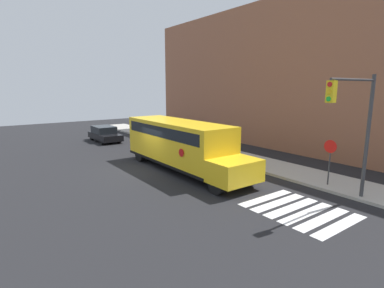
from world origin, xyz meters
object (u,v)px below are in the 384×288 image
object	(u,v)px
traffic_light	(357,120)
school_bus	(180,142)
stop_sign	(330,157)
parked_car	(105,134)

from	to	relation	value
traffic_light	school_bus	bearing A→B (deg)	-163.24
school_bus	stop_sign	size ratio (longest dim) A/B	4.15
school_bus	traffic_light	xyz separation A→B (m)	(9.06, 2.73, 1.99)
traffic_light	parked_car	bearing A→B (deg)	-172.17
school_bus	parked_car	xyz separation A→B (m)	(-12.52, -0.24, -1.02)
traffic_light	stop_sign	bearing A→B (deg)	141.52
parked_car	stop_sign	distance (m)	20.28
stop_sign	traffic_light	xyz separation A→B (m)	(1.81, -1.44, 2.10)
parked_car	traffic_light	distance (m)	21.99
school_bus	traffic_light	bearing A→B (deg)	16.76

